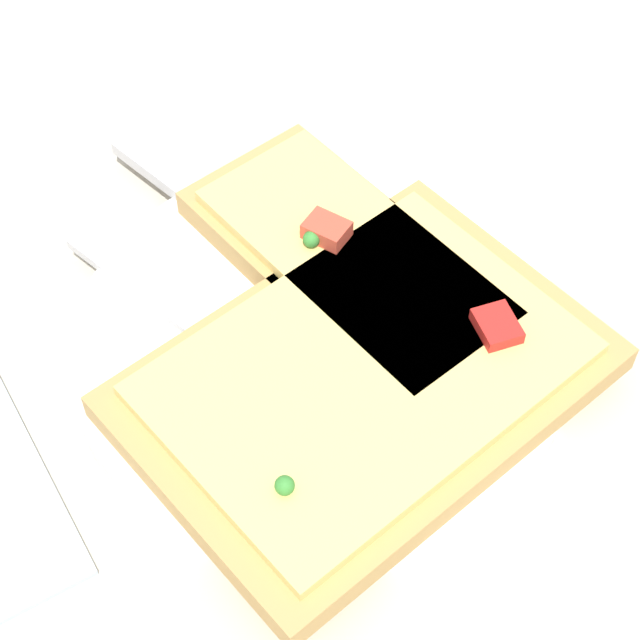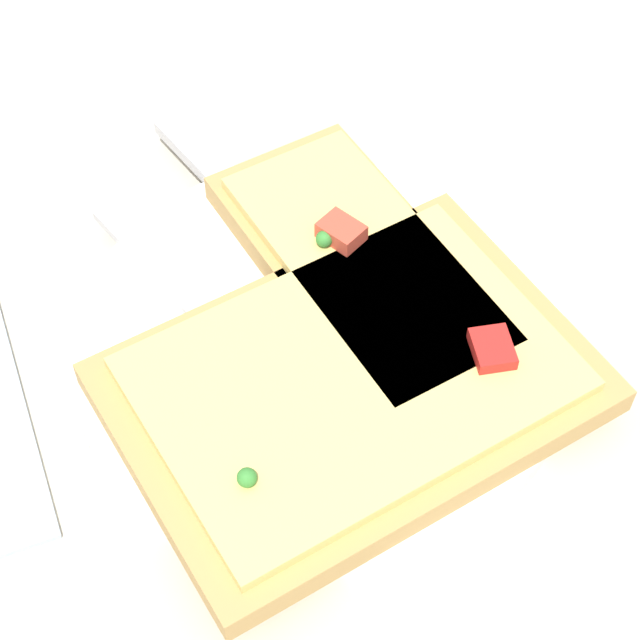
# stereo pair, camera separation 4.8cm
# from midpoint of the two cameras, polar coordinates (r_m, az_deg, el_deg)

# --- Properties ---
(ground_plane) EXTENTS (4.00, 4.00, 0.00)m
(ground_plane) POSITION_cam_midpoint_polar(r_m,az_deg,el_deg) (0.50, -2.76, -1.72)
(ground_plane) COLOR #BCB29E
(plate) EXTENTS (0.23, 0.23, 0.01)m
(plate) POSITION_cam_midpoint_polar(r_m,az_deg,el_deg) (0.49, -2.78, -1.32)
(plate) COLOR white
(plate) RESTS_ON ground
(fork) EXTENTS (0.20, 0.08, 0.01)m
(fork) POSITION_cam_midpoint_polar(r_m,az_deg,el_deg) (0.48, -6.95, -2.40)
(fork) COLOR #B7B7BC
(fork) RESTS_ON plate
(knife) EXTENTS (0.22, 0.08, 0.01)m
(knife) POSITION_cam_midpoint_polar(r_m,az_deg,el_deg) (0.53, -6.53, 4.50)
(knife) COLOR #B7B7BC
(knife) RESTS_ON plate
(pizza_slice_main) EXTENTS (0.17, 0.22, 0.03)m
(pizza_slice_main) POSITION_cam_midpoint_polar(r_m,az_deg,el_deg) (0.46, -0.31, -3.23)
(pizza_slice_main) COLOR tan
(pizza_slice_main) RESTS_ON plate
(pizza_slice_corner) EXTENTS (0.19, 0.11, 0.03)m
(pizza_slice_corner) POSITION_cam_midpoint_polar(r_m,az_deg,el_deg) (0.50, -0.97, 2.84)
(pizza_slice_corner) COLOR tan
(pizza_slice_corner) RESTS_ON plate
(crumb_scatter) EXTENTS (0.09, 0.12, 0.01)m
(crumb_scatter) POSITION_cam_midpoint_polar(r_m,az_deg,el_deg) (0.47, -6.03, -2.76)
(crumb_scatter) COLOR tan
(crumb_scatter) RESTS_ON plate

